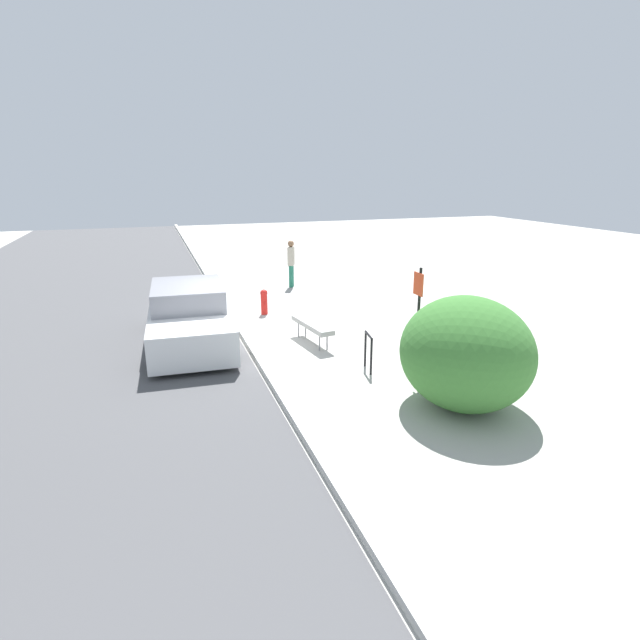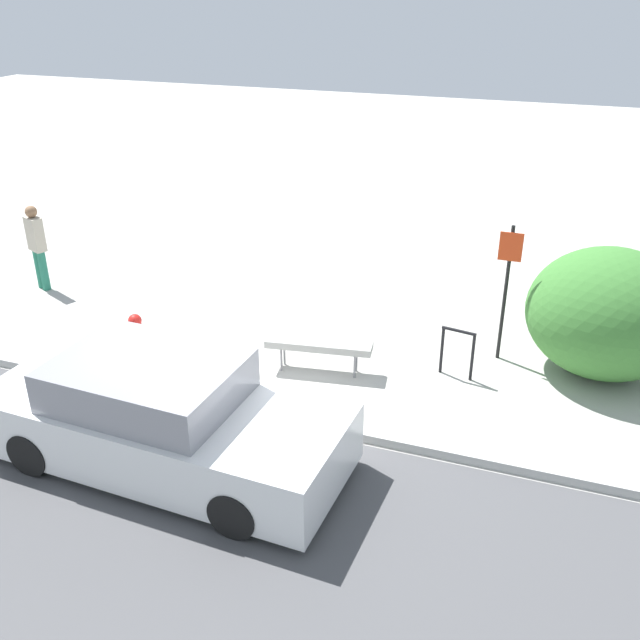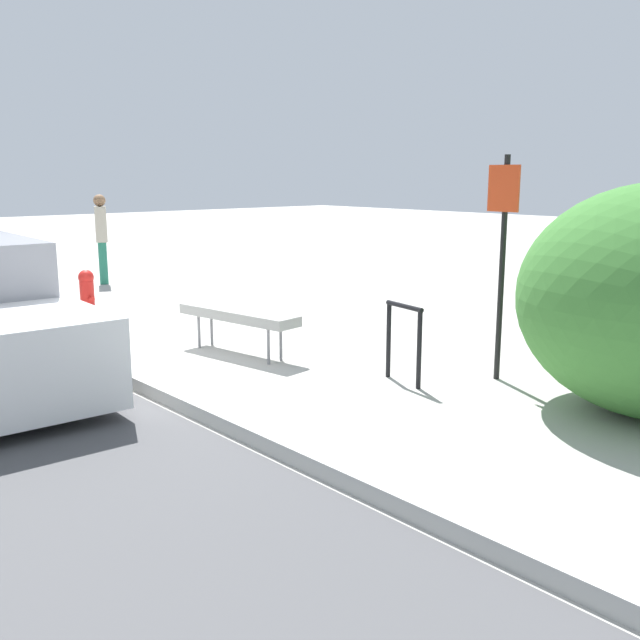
{
  "view_description": "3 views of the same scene",
  "coord_description": "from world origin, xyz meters",
  "px_view_note": "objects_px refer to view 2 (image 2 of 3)",
  "views": [
    {
      "loc": [
        11.87,
        -2.12,
        4.13
      ],
      "look_at": [
        0.67,
        1.71,
        0.61
      ],
      "focal_mm": 28.0,
      "sensor_mm": 36.0,
      "label": 1
    },
    {
      "loc": [
        3.97,
        -7.83,
        5.78
      ],
      "look_at": [
        0.66,
        1.36,
        1.01
      ],
      "focal_mm": 40.0,
      "sensor_mm": 36.0,
      "label": 2
    },
    {
      "loc": [
        7.42,
        -3.19,
        2.11
      ],
      "look_at": [
        1.86,
        1.69,
        0.59
      ],
      "focal_mm": 40.0,
      "sensor_mm": 36.0,
      "label": 3
    }
  ],
  "objects_px": {
    "bike_rack": "(457,348)",
    "pedestrian": "(37,245)",
    "sign_post": "(507,281)",
    "fire_hydrant": "(137,334)",
    "parked_car_near": "(162,418)",
    "bench": "(319,345)"
  },
  "relations": [
    {
      "from": "bike_rack",
      "to": "pedestrian",
      "type": "relative_size",
      "value": 0.48
    },
    {
      "from": "sign_post",
      "to": "pedestrian",
      "type": "relative_size",
      "value": 1.33
    },
    {
      "from": "bike_rack",
      "to": "fire_hydrant",
      "type": "xyz_separation_m",
      "value": [
        -5.1,
        -1.13,
        -0.09
      ]
    },
    {
      "from": "bike_rack",
      "to": "parked_car_near",
      "type": "xyz_separation_m",
      "value": [
        -3.19,
        -3.46,
        0.16
      ]
    },
    {
      "from": "fire_hydrant",
      "to": "parked_car_near",
      "type": "xyz_separation_m",
      "value": [
        1.91,
        -2.33,
        0.25
      ]
    },
    {
      "from": "fire_hydrant",
      "to": "bench",
      "type": "bearing_deg",
      "value": 10.29
    },
    {
      "from": "bike_rack",
      "to": "bench",
      "type": "bearing_deg",
      "value": -164.32
    },
    {
      "from": "bike_rack",
      "to": "pedestrian",
      "type": "xyz_separation_m",
      "value": [
        -8.48,
        0.67,
        0.42
      ]
    },
    {
      "from": "bench",
      "to": "sign_post",
      "type": "bearing_deg",
      "value": 19.52
    },
    {
      "from": "bench",
      "to": "parked_car_near",
      "type": "distance_m",
      "value": 3.08
    },
    {
      "from": "bench",
      "to": "bike_rack",
      "type": "distance_m",
      "value": 2.17
    },
    {
      "from": "sign_post",
      "to": "fire_hydrant",
      "type": "distance_m",
      "value": 6.07
    },
    {
      "from": "bike_rack",
      "to": "sign_post",
      "type": "height_order",
      "value": "sign_post"
    },
    {
      "from": "bike_rack",
      "to": "fire_hydrant",
      "type": "height_order",
      "value": "bike_rack"
    },
    {
      "from": "fire_hydrant",
      "to": "pedestrian",
      "type": "bearing_deg",
      "value": 151.94
    },
    {
      "from": "bike_rack",
      "to": "parked_car_near",
      "type": "height_order",
      "value": "parked_car_near"
    },
    {
      "from": "fire_hydrant",
      "to": "sign_post",
      "type": "bearing_deg",
      "value": 19.16
    },
    {
      "from": "pedestrian",
      "to": "parked_car_near",
      "type": "height_order",
      "value": "pedestrian"
    },
    {
      "from": "bench",
      "to": "bike_rack",
      "type": "height_order",
      "value": "bike_rack"
    },
    {
      "from": "bench",
      "to": "pedestrian",
      "type": "distance_m",
      "value": 6.53
    },
    {
      "from": "pedestrian",
      "to": "fire_hydrant",
      "type": "bearing_deg",
      "value": 175.69
    },
    {
      "from": "pedestrian",
      "to": "parked_car_near",
      "type": "bearing_deg",
      "value": 165.76
    }
  ]
}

